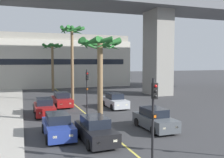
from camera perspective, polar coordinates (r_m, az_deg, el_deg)
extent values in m
cube|color=#DBCC4C|center=(26.89, -7.23, -6.67)|extent=(0.14, 56.00, 0.01)
cube|color=gray|center=(38.51, 10.23, 5.78)|extent=(2.80, 4.40, 12.38)
cube|color=beige|center=(51.05, -13.32, 3.30)|extent=(29.82, 8.00, 8.82)
cube|color=#9C998D|center=(51.24, -13.41, 8.91)|extent=(29.23, 7.20, 1.20)
cube|color=black|center=(47.05, -12.78, 3.79)|extent=(26.84, 0.04, 1.00)
cube|color=black|center=(16.02, -3.67, -11.97)|extent=(1.83, 4.15, 0.80)
cube|color=black|center=(15.98, -3.85, -9.48)|extent=(1.46, 2.09, 0.60)
cube|color=#F2EDCC|center=(14.34, 0.69, -13.67)|extent=(0.24, 0.09, 0.14)
cube|color=#F2EDCC|center=(14.04, -2.96, -14.08)|extent=(0.24, 0.09, 0.14)
cylinder|color=black|center=(15.21, 0.83, -13.85)|extent=(0.24, 0.65, 0.64)
cylinder|color=black|center=(14.71, -5.20, -14.51)|extent=(0.24, 0.65, 0.64)
cylinder|color=black|center=(17.49, -2.39, -11.46)|extent=(0.24, 0.65, 0.64)
cylinder|color=black|center=(17.05, -7.64, -11.90)|extent=(0.24, 0.65, 0.64)
cube|color=maroon|center=(28.53, -11.16, -4.92)|extent=(1.86, 4.16, 0.80)
cube|color=black|center=(28.58, -11.24, -3.53)|extent=(1.47, 2.10, 0.60)
cube|color=#F2EDCC|center=(26.67, -9.37, -5.42)|extent=(0.24, 0.09, 0.14)
cube|color=#F2EDCC|center=(26.49, -11.35, -5.51)|extent=(0.24, 0.09, 0.14)
cylinder|color=black|center=(27.51, -9.00, -5.78)|extent=(0.24, 0.65, 0.64)
cylinder|color=black|center=(27.20, -12.34, -5.93)|extent=(0.24, 0.65, 0.64)
cylinder|color=black|center=(29.96, -10.09, -4.98)|extent=(0.24, 0.65, 0.64)
cylinder|color=black|center=(29.68, -13.15, -5.11)|extent=(0.24, 0.65, 0.64)
cube|color=#4C5156|center=(19.06, 9.58, -9.40)|extent=(1.75, 4.12, 0.80)
cube|color=black|center=(19.04, 9.38, -7.32)|extent=(1.42, 2.07, 0.60)
cube|color=#F2EDCC|center=(17.64, 14.24, -10.41)|extent=(0.24, 0.08, 0.14)
cube|color=#F2EDCC|center=(17.14, 11.62, -10.79)|extent=(0.24, 0.08, 0.14)
cylinder|color=black|center=(18.49, 13.78, -10.71)|extent=(0.23, 0.64, 0.64)
cylinder|color=black|center=(17.66, 9.35, -11.35)|extent=(0.23, 0.64, 0.64)
cylinder|color=black|center=(20.58, 9.76, -9.14)|extent=(0.23, 0.64, 0.64)
cylinder|color=black|center=(19.84, 5.66, -9.60)|extent=(0.23, 0.64, 0.64)
cube|color=#B7BABF|center=(27.23, 0.69, -5.27)|extent=(1.75, 4.12, 0.80)
cube|color=black|center=(27.27, 0.58, -3.82)|extent=(1.42, 2.07, 0.60)
cube|color=#F2EDCC|center=(25.56, 3.30, -5.78)|extent=(0.24, 0.08, 0.14)
cube|color=#F2EDCC|center=(25.21, 1.34, -5.92)|extent=(0.24, 0.08, 0.14)
cylinder|color=black|center=(26.42, 3.33, -6.14)|extent=(0.23, 0.64, 0.64)
cylinder|color=black|center=(25.82, 0.02, -6.37)|extent=(0.23, 0.64, 0.64)
cylinder|color=black|center=(28.73, 1.29, -5.31)|extent=(0.23, 0.64, 0.64)
cylinder|color=black|center=(28.19, -1.78, -5.49)|extent=(0.23, 0.64, 0.64)
cube|color=maroon|center=(24.32, -14.93, -6.54)|extent=(1.71, 4.10, 0.80)
cube|color=black|center=(24.36, -14.99, -4.91)|extent=(1.40, 2.05, 0.60)
cube|color=#F2EDCC|center=(22.39, -13.31, -7.30)|extent=(0.24, 0.08, 0.14)
cube|color=#F2EDCC|center=(22.31, -15.72, -7.38)|extent=(0.24, 0.08, 0.14)
cylinder|color=black|center=(23.21, -12.66, -7.67)|extent=(0.22, 0.64, 0.64)
cylinder|color=black|center=(23.08, -16.68, -7.81)|extent=(0.22, 0.64, 0.64)
cylinder|color=black|center=(25.69, -13.34, -6.54)|extent=(0.22, 0.64, 0.64)
cylinder|color=black|center=(25.57, -16.96, -6.66)|extent=(0.22, 0.64, 0.64)
cube|color=navy|center=(17.34, -12.02, -10.80)|extent=(1.73, 4.11, 0.80)
cube|color=black|center=(17.32, -12.12, -8.50)|extent=(1.41, 2.06, 0.60)
cube|color=#F2EDCC|center=(15.48, -9.20, -12.38)|extent=(0.24, 0.08, 0.14)
cube|color=#F2EDCC|center=(15.34, -12.71, -12.58)|extent=(0.24, 0.08, 0.14)
cylinder|color=black|center=(16.33, -8.49, -12.64)|extent=(0.22, 0.64, 0.64)
cylinder|color=black|center=(16.10, -14.27, -12.96)|extent=(0.22, 0.64, 0.64)
cylinder|color=black|center=(18.74, -10.07, -10.46)|extent=(0.22, 0.64, 0.64)
cylinder|color=black|center=(18.54, -15.08, -10.70)|extent=(0.22, 0.64, 0.64)
cylinder|color=black|center=(12.43, 9.14, -9.48)|extent=(0.12, 0.12, 4.20)
cube|color=black|center=(12.05, 9.55, -2.67)|extent=(0.24, 0.20, 0.76)
sphere|color=red|center=(11.93, 9.79, -1.58)|extent=(0.14, 0.14, 0.14)
sphere|color=black|center=(11.96, 9.78, -2.72)|extent=(0.14, 0.14, 0.14)
sphere|color=black|center=(11.99, 9.77, -3.86)|extent=(0.14, 0.14, 0.14)
cube|color=black|center=(12.26, 9.43, -8.24)|extent=(0.20, 0.16, 0.24)
cube|color=orange|center=(12.19, 9.62, -8.31)|extent=(0.12, 0.03, 0.12)
cylinder|color=black|center=(23.94, -5.66, -2.91)|extent=(0.12, 0.12, 4.20)
cube|color=black|center=(23.67, -5.60, 0.66)|extent=(0.24, 0.20, 0.76)
sphere|color=red|center=(23.56, -5.55, 1.22)|extent=(0.14, 0.14, 0.14)
sphere|color=black|center=(23.57, -5.54, 0.64)|extent=(0.14, 0.14, 0.14)
sphere|color=black|center=(23.59, -5.54, 0.06)|extent=(0.14, 0.14, 0.14)
cube|color=black|center=(23.79, -5.60, -2.23)|extent=(0.20, 0.16, 0.24)
cube|color=orange|center=(23.71, -5.55, -2.25)|extent=(0.12, 0.03, 0.12)
cylinder|color=brown|center=(43.15, -13.20, 2.30)|extent=(0.41, 0.41, 7.50)
sphere|color=#236028|center=(43.22, -13.28, 7.47)|extent=(0.60, 0.60, 0.60)
cone|color=#236028|center=(43.39, -11.79, 7.05)|extent=(0.54, 2.30, 1.05)
cone|color=#236028|center=(44.10, -12.37, 7.15)|extent=(1.95, 1.92, 0.83)
cone|color=#236028|center=(44.25, -13.82, 7.01)|extent=(2.33, 1.03, 0.99)
cone|color=#236028|center=(43.53, -14.70, 6.99)|extent=(1.30, 2.27, 1.06)
cone|color=#236028|center=(42.51, -14.48, 7.04)|extent=(1.57, 2.17, 1.09)
cone|color=#236028|center=(42.08, -13.40, 7.29)|extent=(2.34, 0.86, 0.83)
cone|color=#236028|center=(42.47, -12.12, 7.05)|extent=(1.98, 1.86, 1.12)
cylinder|color=brown|center=(31.39, -8.91, 2.95)|extent=(0.35, 0.35, 8.83)
sphere|color=#236028|center=(31.64, -9.00, 11.25)|extent=(0.60, 0.60, 0.60)
cone|color=#236028|center=(31.95, -7.26, 10.86)|extent=(0.74, 2.10, 0.80)
cone|color=#236028|center=(32.47, -8.12, 10.47)|extent=(1.86, 1.65, 1.06)
cone|color=#236028|center=(32.56, -9.50, 10.59)|extent=(2.09, 0.64, 0.92)
cone|color=#236028|center=(31.81, -10.80, 10.57)|extent=(1.18, 2.06, 1.06)
cone|color=#236028|center=(31.10, -10.62, 10.77)|extent=(1.11, 2.08, 1.02)
cone|color=#236028|center=(30.60, -8.83, 10.83)|extent=(2.08, 0.64, 1.09)
cone|color=#236028|center=(30.86, -7.73, 10.86)|extent=(1.99, 1.43, 1.02)
cylinder|color=brown|center=(19.57, -2.69, -1.22)|extent=(0.42, 0.42, 6.40)
sphere|color=#236028|center=(19.54, -2.72, 8.62)|extent=(0.60, 0.60, 0.60)
cone|color=#236028|center=(19.89, 0.41, 8.02)|extent=(0.44, 2.29, 0.79)
cone|color=#236028|center=(20.46, -0.94, 7.45)|extent=(1.78, 2.05, 1.08)
cone|color=#236028|center=(20.64, -3.10, 7.52)|extent=(2.33, 0.83, 1.01)
cone|color=#236028|center=(20.38, -4.82, 7.43)|extent=(2.26, 1.34, 1.09)
cone|color=#236028|center=(19.67, -6.01, 7.69)|extent=(1.30, 2.28, 1.01)
cone|color=#236028|center=(18.81, -5.32, 8.11)|extent=(1.34, 2.27, 0.87)
cone|color=#236028|center=(18.42, -3.32, 8.33)|extent=(2.25, 1.42, 0.79)
cone|color=#236028|center=(18.53, -1.08, 7.87)|extent=(2.33, 0.86, 1.04)
cone|color=#236028|center=(19.10, 0.41, 7.64)|extent=(1.81, 2.02, 1.10)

